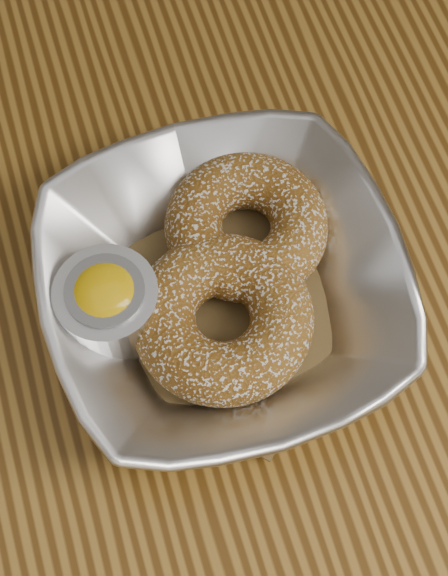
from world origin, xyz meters
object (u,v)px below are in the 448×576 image
object	(u,v)px
table	(206,472)
donut_back	(246,226)
ramekin	(108,304)
serving_bowl	(224,291)
donut_front	(223,318)

from	to	relation	value
table	donut_back	bearing A→B (deg)	60.86
donut_back	ramekin	world-z (taller)	ramekin
table	serving_bowl	distance (m)	0.15
table	serving_bowl	size ratio (longest dim) A/B	5.59
serving_bowl	donut_front	bearing A→B (deg)	-109.36
donut_front	ramekin	bearing A→B (deg)	156.74
serving_bowl	donut_front	distance (m)	0.02
donut_back	donut_front	bearing A→B (deg)	-120.40
table	donut_back	world-z (taller)	donut_back
table	ramekin	xyz separation A→B (m)	(-0.03, 0.08, 0.13)
donut_back	serving_bowl	bearing A→B (deg)	-125.06
serving_bowl	ramekin	distance (m)	0.07
donut_back	donut_front	world-z (taller)	donut_front
ramekin	serving_bowl	bearing A→B (deg)	-7.24
donut_back	ramekin	bearing A→B (deg)	-163.35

